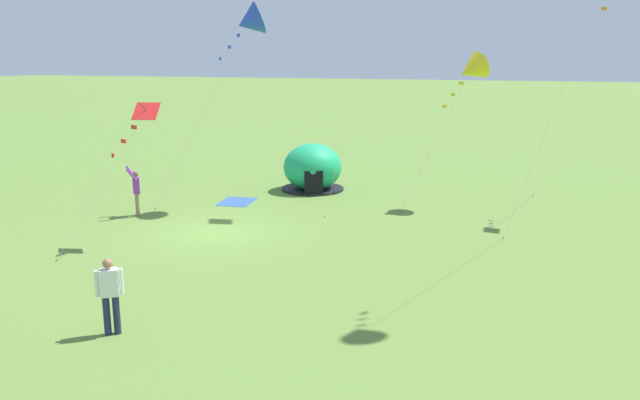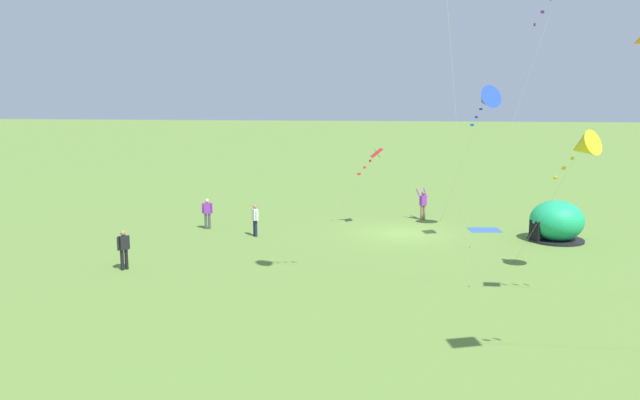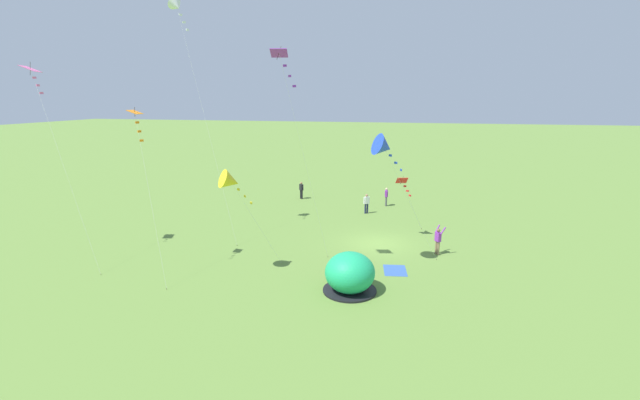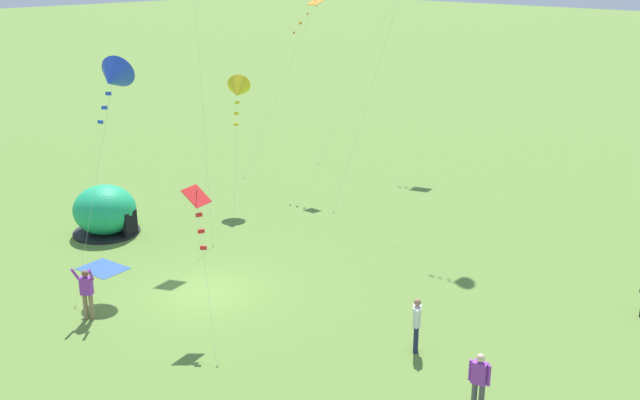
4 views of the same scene
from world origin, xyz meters
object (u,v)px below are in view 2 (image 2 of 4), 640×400
(person_strolling, at_px, (255,219))
(person_near_tent, at_px, (124,248))
(person_watching_sky, at_px, (423,203))
(kite_red, at_px, (373,157))
(kite_yellow, at_px, (583,147))
(kite_blue, at_px, (486,100))
(person_with_toddler, at_px, (207,212))
(popup_tent, at_px, (557,222))

(person_strolling, distance_m, person_near_tent, 8.11)
(person_watching_sky, relative_size, person_near_tent, 1.10)
(person_strolling, bearing_deg, kite_red, -151.63)
(person_near_tent, relative_size, kite_yellow, 0.28)
(person_near_tent, distance_m, kite_blue, 19.56)
(person_watching_sky, distance_m, kite_blue, 7.67)
(kite_blue, bearing_deg, person_near_tent, 30.14)
(person_with_toddler, height_order, kite_yellow, kite_yellow)
(person_strolling, height_order, person_near_tent, same)
(person_near_tent, height_order, kite_red, kite_red)
(person_watching_sky, distance_m, kite_yellow, 13.57)
(kite_blue, relative_size, kite_yellow, 1.30)
(person_watching_sky, relative_size, kite_red, 0.42)
(person_with_toddler, relative_size, kite_yellow, 0.28)
(popup_tent, distance_m, person_near_tent, 21.27)
(person_watching_sky, distance_m, kite_red, 4.82)
(person_watching_sky, relative_size, kite_yellow, 0.31)
(kite_red, bearing_deg, person_with_toddler, 11.17)
(person_with_toddler, bearing_deg, person_watching_sky, -160.58)
(person_near_tent, bearing_deg, kite_blue, -149.86)
(person_strolling, distance_m, person_with_toddler, 3.41)
(kite_blue, bearing_deg, person_strolling, 10.87)
(person_strolling, relative_size, person_near_tent, 1.00)
(kite_red, height_order, kite_blue, kite_blue)
(kite_red, distance_m, kite_blue, 6.79)
(person_near_tent, height_order, kite_blue, kite_blue)
(person_with_toddler, xyz_separation_m, kite_yellow, (-17.83, 7.22, 4.43))
(person_near_tent, relative_size, kite_blue, 0.22)
(kite_yellow, bearing_deg, kite_red, -46.05)
(person_with_toddler, distance_m, kite_yellow, 19.74)
(person_watching_sky, bearing_deg, kite_yellow, 116.84)
(kite_yellow, bearing_deg, person_near_tent, 3.84)
(kite_blue, xyz_separation_m, kite_yellow, (-2.79, 8.05, -1.79))
(kite_yellow, bearing_deg, person_watching_sky, -63.16)
(kite_red, bearing_deg, person_watching_sky, -139.92)
(person_strolling, bearing_deg, person_watching_sky, -147.48)
(person_near_tent, xyz_separation_m, kite_yellow, (-18.83, -1.26, 4.43))
(person_watching_sky, bearing_deg, kite_blue, 131.44)
(person_with_toddler, relative_size, kite_red, 0.38)
(person_strolling, xyz_separation_m, person_with_toddler, (3.08, -1.47, 0.00))
(popup_tent, relative_size, person_with_toddler, 1.63)
(person_strolling, height_order, kite_yellow, kite_yellow)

